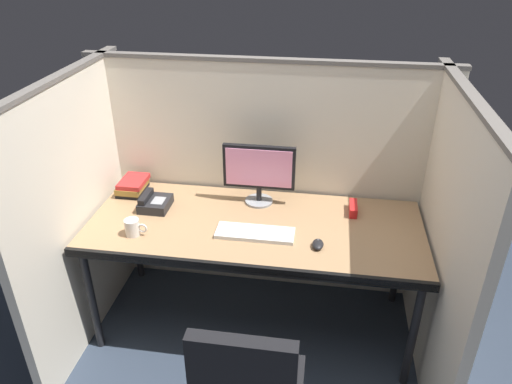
# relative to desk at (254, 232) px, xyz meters

# --- Properties ---
(ground_plane) EXTENTS (8.00, 8.00, 0.00)m
(ground_plane) POSITION_rel_desk_xyz_m (0.00, -0.29, -0.69)
(ground_plane) COLOR #2D3847
(cubicle_partition_rear) EXTENTS (2.21, 0.06, 1.57)m
(cubicle_partition_rear) POSITION_rel_desk_xyz_m (0.00, 0.46, 0.10)
(cubicle_partition_rear) COLOR beige
(cubicle_partition_rear) RESTS_ON ground
(cubicle_partition_left) EXTENTS (0.06, 1.41, 1.57)m
(cubicle_partition_left) POSITION_rel_desk_xyz_m (-0.99, -0.09, 0.10)
(cubicle_partition_left) COLOR beige
(cubicle_partition_left) RESTS_ON ground
(cubicle_partition_right) EXTENTS (0.06, 1.41, 1.57)m
(cubicle_partition_right) POSITION_rel_desk_xyz_m (0.99, -0.09, 0.10)
(cubicle_partition_right) COLOR beige
(cubicle_partition_right) RESTS_ON ground
(desk) EXTENTS (1.90, 0.80, 0.74)m
(desk) POSITION_rel_desk_xyz_m (0.00, 0.00, 0.00)
(desk) COLOR #997551
(desk) RESTS_ON ground
(monitor_center) EXTENTS (0.43, 0.17, 0.37)m
(monitor_center) POSITION_rel_desk_xyz_m (-0.01, 0.26, 0.27)
(monitor_center) COLOR gray
(monitor_center) RESTS_ON desk
(keyboard_main) EXTENTS (0.43, 0.15, 0.02)m
(keyboard_main) POSITION_rel_desk_xyz_m (0.02, -0.10, 0.06)
(keyboard_main) COLOR silver
(keyboard_main) RESTS_ON desk
(computer_mouse) EXTENTS (0.06, 0.10, 0.04)m
(computer_mouse) POSITION_rel_desk_xyz_m (0.36, -0.16, 0.07)
(computer_mouse) COLOR black
(computer_mouse) RESTS_ON desk
(red_stapler) EXTENTS (0.04, 0.15, 0.06)m
(red_stapler) POSITION_rel_desk_xyz_m (0.55, 0.22, 0.08)
(red_stapler) COLOR red
(red_stapler) RESTS_ON desk
(book_stack) EXTENTS (0.16, 0.22, 0.09)m
(book_stack) POSITION_rel_desk_xyz_m (-0.82, 0.27, 0.09)
(book_stack) COLOR black
(book_stack) RESTS_ON desk
(coffee_mug) EXTENTS (0.13, 0.08, 0.09)m
(coffee_mug) POSITION_rel_desk_xyz_m (-0.64, -0.20, 0.10)
(coffee_mug) COLOR silver
(coffee_mug) RESTS_ON desk
(desk_phone) EXTENTS (0.17, 0.19, 0.09)m
(desk_phone) POSITION_rel_desk_xyz_m (-0.62, 0.10, 0.08)
(desk_phone) COLOR black
(desk_phone) RESTS_ON desk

